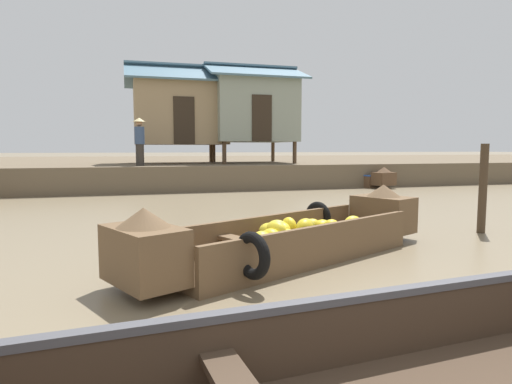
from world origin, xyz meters
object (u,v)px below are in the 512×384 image
(stilt_house_left, at_px, (180,111))
(vendor_person, at_px, (140,139))
(banana_boat, at_px, (292,236))
(viewer_boat, at_px, (464,384))
(fishing_skiff_distant, at_px, (341,178))
(stilt_house_mid_left, at_px, (251,109))
(mooring_post, at_px, (483,189))

(stilt_house_left, height_order, vendor_person, stilt_house_left)
(banana_boat, height_order, viewer_boat, banana_boat)
(banana_boat, height_order, stilt_house_left, stilt_house_left)
(fishing_skiff_distant, bearing_deg, stilt_house_left, 166.41)
(banana_boat, bearing_deg, vendor_person, 99.26)
(viewer_boat, bearing_deg, stilt_house_left, 88.37)
(fishing_skiff_distant, xyz_separation_m, vendor_person, (-8.20, -0.95, 1.55))
(stilt_house_mid_left, bearing_deg, mooring_post, -85.33)
(fishing_skiff_distant, relative_size, vendor_person, 3.19)
(viewer_boat, bearing_deg, stilt_house_mid_left, 78.20)
(banana_boat, height_order, stilt_house_mid_left, stilt_house_mid_left)
(banana_boat, bearing_deg, fishing_skiff_distant, 60.09)
(stilt_house_left, height_order, mooring_post, stilt_house_left)
(viewer_boat, bearing_deg, vendor_person, 94.95)
(fishing_skiff_distant, relative_size, stilt_house_mid_left, 1.29)
(banana_boat, distance_m, mooring_post, 4.05)
(stilt_house_left, relative_size, stilt_house_mid_left, 1.05)
(fishing_skiff_distant, height_order, stilt_house_mid_left, stilt_house_mid_left)
(viewer_boat, xyz_separation_m, fishing_skiff_distant, (6.98, 15.05, 0.00))
(stilt_house_mid_left, bearing_deg, stilt_house_left, 176.54)
(fishing_skiff_distant, bearing_deg, banana_boat, -119.91)
(stilt_house_mid_left, xyz_separation_m, vendor_person, (-4.66, -2.35, -1.32))
(viewer_boat, height_order, vendor_person, vendor_person)
(stilt_house_left, distance_m, vendor_person, 3.27)
(mooring_post, bearing_deg, fishing_skiff_distant, 76.19)
(vendor_person, bearing_deg, viewer_boat, -85.05)
(stilt_house_mid_left, height_order, mooring_post, stilt_house_mid_left)
(viewer_boat, height_order, stilt_house_left, stilt_house_left)
(stilt_house_left, height_order, stilt_house_mid_left, stilt_house_mid_left)
(mooring_post, bearing_deg, vendor_person, 120.56)
(vendor_person, bearing_deg, mooring_post, -59.44)
(viewer_boat, height_order, fishing_skiff_distant, viewer_boat)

